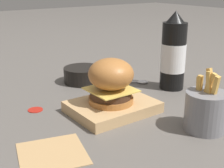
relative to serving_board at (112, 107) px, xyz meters
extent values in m
plane|color=#5B5651|center=(0.01, 0.00, -0.01)|extent=(6.00, 6.00, 0.00)
cube|color=tan|center=(0.00, 0.00, 0.00)|extent=(0.22, 0.17, 0.03)
cylinder|color=#AD6B33|center=(0.00, 0.00, 0.02)|extent=(0.12, 0.12, 0.02)
cylinder|color=#422819|center=(0.00, 0.00, 0.04)|extent=(0.11, 0.11, 0.02)
cube|color=#EAC656|center=(0.00, 0.00, 0.05)|extent=(0.11, 0.11, 0.00)
ellipsoid|color=#AD6B33|center=(0.00, 0.00, 0.09)|extent=(0.12, 0.12, 0.08)
cylinder|color=black|center=(0.27, 0.04, 0.09)|extent=(0.08, 0.08, 0.21)
cylinder|color=silver|center=(0.27, 0.04, 0.09)|extent=(0.08, 0.08, 0.09)
cone|color=black|center=(0.27, 0.04, 0.22)|extent=(0.06, 0.06, 0.04)
cylinder|color=slate|center=(0.11, -0.21, 0.03)|extent=(0.10, 0.10, 0.09)
cube|color=gold|center=(0.12, -0.21, 0.08)|extent=(0.02, 0.03, 0.09)
cube|color=gold|center=(0.12, -0.23, 0.08)|extent=(0.02, 0.03, 0.08)
cube|color=gold|center=(0.11, -0.19, 0.08)|extent=(0.01, 0.01, 0.07)
cube|color=gold|center=(0.11, -0.19, 0.08)|extent=(0.03, 0.03, 0.07)
cube|color=gold|center=(0.12, -0.21, 0.08)|extent=(0.03, 0.01, 0.07)
cube|color=gold|center=(0.11, -0.22, 0.08)|extent=(0.01, 0.02, 0.09)
cube|color=gold|center=(0.13, -0.21, 0.09)|extent=(0.01, 0.04, 0.09)
cylinder|color=black|center=(0.07, 0.26, 0.01)|extent=(0.13, 0.13, 0.05)
cylinder|color=#CC4C33|center=(0.07, 0.26, 0.04)|extent=(0.11, 0.11, 0.01)
cylinder|color=silver|center=(0.17, 0.18, -0.01)|extent=(0.08, 0.08, 0.01)
ellipsoid|color=silver|center=(0.23, 0.13, -0.01)|extent=(0.05, 0.04, 0.01)
cylinder|color=#B21E14|center=(-0.16, 0.13, -0.01)|extent=(0.04, 0.04, 0.00)
cube|color=tan|center=(-0.22, -0.10, -0.01)|extent=(0.16, 0.16, 0.00)
camera|label=1|loc=(-0.45, -0.62, 0.32)|focal=50.00mm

